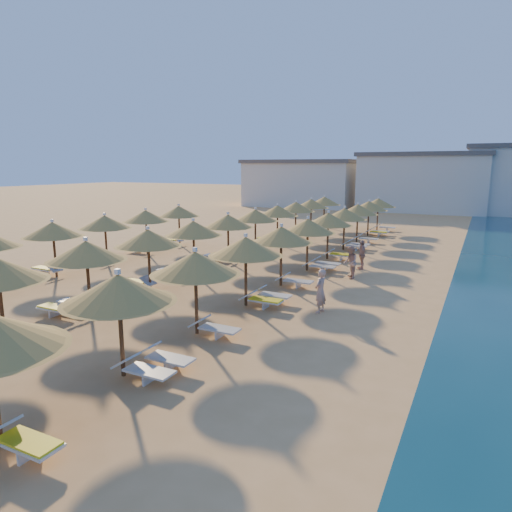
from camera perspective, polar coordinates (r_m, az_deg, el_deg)
The scene contains 9 objects.
ground at distance 19.91m, azimuth -8.77°, elevation -5.33°, with size 220.00×220.00×0.00m, color tan.
hotel_blocks at distance 61.88m, azimuth 19.98°, elevation 8.74°, with size 44.51×9.20×8.10m.
parasol_row_east at distance 23.04m, azimuth 4.95°, elevation 3.14°, with size 3.04×42.30×2.98m.
parasol_row_west at distance 25.27m, azimuth -5.55°, elevation 3.84°, with size 3.04×42.30×2.98m.
parasol_row_inland at distance 26.47m, azimuth -21.09°, elevation 3.48°, with size 3.04×20.89×2.98m.
loungers at distance 24.47m, azimuth -4.16°, elevation -1.29°, with size 14.22×39.86×0.66m.
beachgoer_b at distance 23.55m, azimuth 11.72°, elevation -0.77°, with size 0.81×0.63×1.66m, color tan.
beachgoer_c at distance 25.83m, azimuth 13.08°, elevation 0.18°, with size 0.96×0.40×1.63m, color tan.
beachgoer_a at distance 17.88m, azimuth 8.05°, elevation -4.34°, with size 0.63×0.41×1.72m, color tan.
Camera 1 is at (11.15, -15.51, 5.61)m, focal length 32.00 mm.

